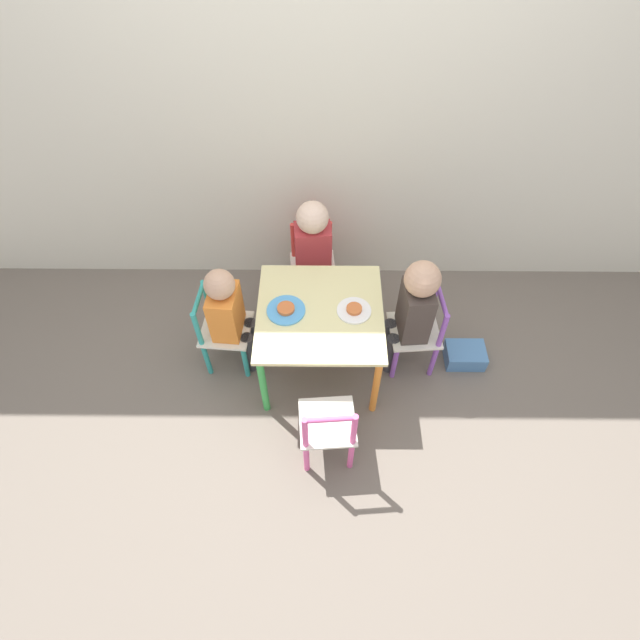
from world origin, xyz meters
TOP-DOWN VIEW (x-y plane):
  - ground_plane at (0.00, 0.00)m, footprint 6.00×6.00m
  - house_wall at (0.00, 0.77)m, footprint 6.00×0.06m
  - kids_table at (0.00, 0.00)m, footprint 0.63×0.63m
  - chair_teal at (-0.52, 0.04)m, footprint 0.28×0.28m
  - chair_purple at (0.52, 0.04)m, footprint 0.28×0.28m
  - chair_red at (-0.05, 0.52)m, footprint 0.28×0.28m
  - chair_pink at (0.04, -0.52)m, footprint 0.28×0.28m
  - child_left at (-0.46, 0.04)m, footprint 0.22×0.21m
  - child_right at (0.47, 0.04)m, footprint 0.23×0.21m
  - child_back at (-0.04, 0.46)m, footprint 0.21×0.23m
  - plate_left at (-0.17, 0.00)m, footprint 0.19×0.19m
  - plate_right at (0.17, 0.00)m, footprint 0.17×0.17m
  - storage_bin at (0.82, 0.03)m, footprint 0.22×0.16m

SIDE VIEW (x-z plane):
  - ground_plane at x=0.00m, z-range 0.00..0.00m
  - storage_bin at x=0.82m, z-range 0.00..0.10m
  - chair_teal at x=-0.52m, z-range 0.00..0.52m
  - chair_purple at x=0.52m, z-range 0.00..0.52m
  - chair_red at x=-0.05m, z-range 0.00..0.52m
  - chair_pink at x=0.04m, z-range 0.00..0.52m
  - kids_table at x=0.00m, z-range 0.17..0.65m
  - child_left at x=-0.46m, z-range 0.07..0.77m
  - child_back at x=-0.04m, z-range 0.08..0.84m
  - child_right at x=0.47m, z-range 0.09..0.85m
  - plate_left at x=-0.17m, z-range 0.47..0.50m
  - plate_right at x=0.17m, z-range 0.47..0.50m
  - house_wall at x=0.00m, z-range 0.00..2.60m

